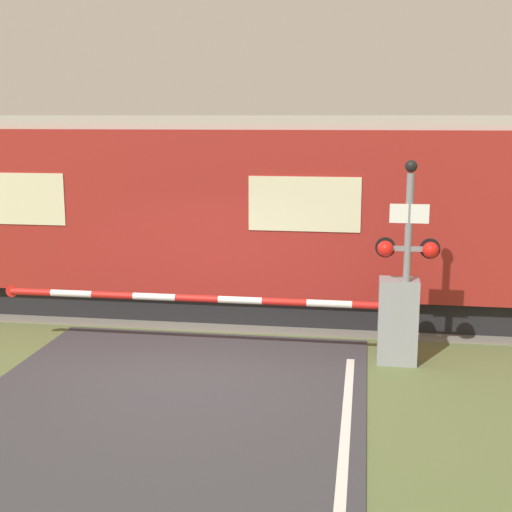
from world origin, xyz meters
The scene contains 5 objects.
ground_plane centered at (0.00, 0.00, 0.00)m, with size 80.00×80.00×0.00m, color #5B6B3D.
track_bed centered at (0.00, 3.75, 0.02)m, with size 36.00×3.20×0.13m.
train centered at (1.51, 3.75, 1.93)m, with size 19.15×2.84×3.76m.
crossing_barrier centered at (2.52, 1.04, 0.71)m, with size 6.72×0.44×1.32m.
signal_post centered at (3.18, 0.89, 1.78)m, with size 0.95×0.26×3.13m.
Camera 1 is at (2.55, -9.69, 3.75)m, focal length 50.00 mm.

